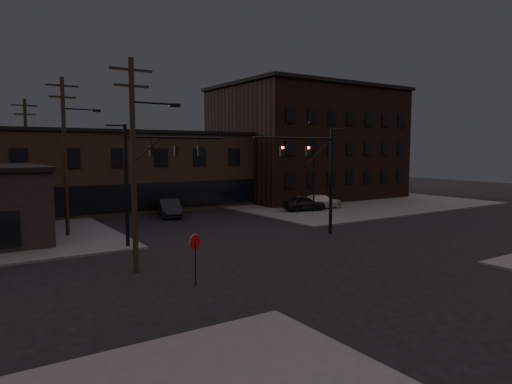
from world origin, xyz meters
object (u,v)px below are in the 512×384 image
at_px(traffic_signal_near, 320,169).
at_px(car_crossing, 169,208).
at_px(stop_sign, 195,248).
at_px(parked_car_lot_a, 304,203).
at_px(traffic_signal_far, 145,171).
at_px(parked_car_lot_b, 321,202).

bearing_deg(traffic_signal_near, car_crossing, 110.89).
relative_size(stop_sign, car_crossing, 0.48).
distance_m(parked_car_lot_a, car_crossing, 13.58).
bearing_deg(traffic_signal_far, traffic_signal_near, -16.17).
bearing_deg(traffic_signal_far, stop_sign, -97.32).
relative_size(parked_car_lot_a, parked_car_lot_b, 0.87).
distance_m(traffic_signal_far, parked_car_lot_b, 23.28).
distance_m(traffic_signal_near, traffic_signal_far, 12.57).
relative_size(traffic_signal_near, car_crossing, 1.53).
relative_size(traffic_signal_near, stop_sign, 3.23).
bearing_deg(parked_car_lot_a, traffic_signal_far, 122.12).
xyz_separation_m(stop_sign, car_crossing, (7.68, 21.38, -0.99)).
relative_size(traffic_signal_far, car_crossing, 1.53).
bearing_deg(parked_car_lot_b, car_crossing, 76.34).
xyz_separation_m(traffic_signal_far, parked_car_lot_b, (21.75, 7.18, -4.13)).
height_order(traffic_signal_far, parked_car_lot_a, traffic_signal_far).
bearing_deg(traffic_signal_far, parked_car_lot_a, 19.57).
relative_size(traffic_signal_near, traffic_signal_far, 1.00).
height_order(stop_sign, parked_car_lot_b, stop_sign).
height_order(parked_car_lot_a, car_crossing, car_crossing).
bearing_deg(parked_car_lot_a, parked_car_lot_b, -69.41).
xyz_separation_m(parked_car_lot_b, car_crossing, (-15.36, 4.21, -0.02)).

